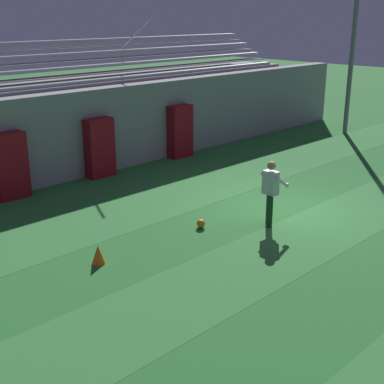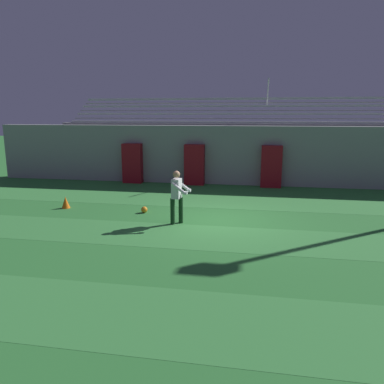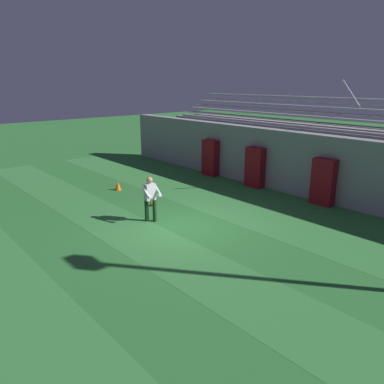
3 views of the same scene
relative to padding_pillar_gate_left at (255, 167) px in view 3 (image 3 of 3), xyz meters
The scene contains 12 objects.
ground_plane 6.29m from the padding_pillar_gate_left, 73.14° to the right, with size 80.00×80.00×0.00m, color #2D7533.
turf_stripe_near 12.12m from the padding_pillar_gate_left, 81.42° to the right, with size 28.00×2.15×0.01m, color #38843D.
turf_stripe_mid 7.92m from the padding_pillar_gate_left, 76.73° to the right, with size 28.00×2.15×0.01m, color #38843D.
turf_stripe_far 3.92m from the padding_pillar_gate_left, 61.69° to the right, with size 28.00×2.15×0.01m, color #38843D.
back_wall 1.93m from the padding_pillar_gate_left, 16.96° to the left, with size 24.00×0.60×2.80m, color gray.
padding_pillar_gate_left is the anchor object (origin of this frame).
padding_pillar_gate_right 3.61m from the padding_pillar_gate_left, ahead, with size 0.94×0.44×1.93m, color maroon.
padding_pillar_far_left 3.10m from the padding_pillar_gate_left, behind, with size 0.94×0.44×1.93m, color maroon.
bleacher_stand 3.16m from the padding_pillar_gate_left, 54.66° to the left, with size 18.00×3.35×5.03m.
goalkeeper 6.53m from the padding_pillar_gate_left, 85.14° to the right, with size 0.60×0.61×1.67m.
soccer_ball 5.57m from the padding_pillar_gate_left, 98.87° to the right, with size 0.22×0.22×0.22m, color orange.
traffic_cone 6.60m from the padding_pillar_gate_left, 126.04° to the right, with size 0.30×0.30×0.42m, color orange.
Camera 3 is at (9.43, -7.90, 4.94)m, focal length 35.00 mm.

